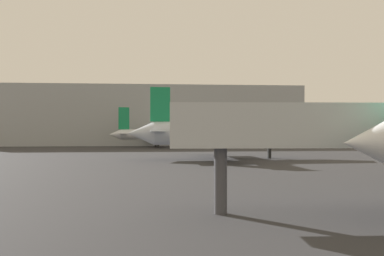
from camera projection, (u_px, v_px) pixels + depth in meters
The scene contains 4 objects.
airplane_on_taxiway at pixel (224, 133), 62.45m from camera, with size 28.73×22.74×10.51m.
airplane_distant at pixel (159, 134), 99.31m from camera, with size 24.01×17.36×9.32m.
jet_bridge at pixel (374, 128), 22.98m from camera, with size 20.36×3.23×6.15m.
terminal_building at pixel (135, 116), 117.70m from camera, with size 88.56×23.85×15.63m, color #999EA3.
Camera 1 is at (1.69, -7.29, 4.63)m, focal length 39.53 mm.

